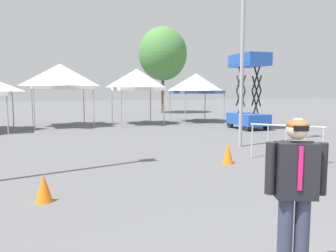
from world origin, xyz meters
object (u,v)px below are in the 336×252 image
Objects in this scene: scissor_lift at (248,107)px; crowd_barrier_mid_lot at (286,136)px; canopy_tent_behind_right at (137,80)px; tree_behind_tents_center at (163,54)px; person_foreground at (295,187)px; traffic_cone_near_barrier at (44,188)px; canopy_tent_behind_left at (196,84)px; canopy_tent_behind_center at (61,77)px; traffic_cone_lot_center at (228,153)px.

crowd_barrier_mid_lot is (-3.89, -7.47, -0.46)m from scissor_lift.
tree_behind_tents_center is at bearing 60.73° from canopy_tent_behind_right.
scissor_lift is 2.26× the size of person_foreground.
crowd_barrier_mid_lot is (0.97, -12.28, -2.00)m from canopy_tent_behind_right.
traffic_cone_near_barrier is at bearing -169.23° from crowd_barrier_mid_lot.
traffic_cone_near_barrier is at bearing -125.91° from canopy_tent_behind_left.
tree_behind_tents_center is at bearing 78.83° from crowd_barrier_mid_lot.
scissor_lift reaches higher than canopy_tent_behind_center.
scissor_lift is at bearing 56.90° from person_foreground.
canopy_tent_behind_center is 1.13× the size of canopy_tent_behind_left.
canopy_tent_behind_center is 2.04× the size of person_foreground.
canopy_tent_behind_right reaches higher than person_foreground.
person_foreground reaches higher than traffic_cone_near_barrier.
person_foreground is at bearing -100.74° from canopy_tent_behind_right.
canopy_tent_behind_center is 13.47m from tree_behind_tents_center.
tree_behind_tents_center reaches higher than person_foreground.
traffic_cone_near_barrier is (-2.48, 3.73, -0.77)m from person_foreground.
tree_behind_tents_center reaches higher than traffic_cone_lot_center.
canopy_tent_behind_left is 13.22m from traffic_cone_lot_center.
traffic_cone_lot_center is (-0.81, -11.95, -2.45)m from canopy_tent_behind_right.
tree_behind_tents_center is at bearing 72.27° from person_foreground.
tree_behind_tents_center reaches higher than canopy_tent_behind_left.
canopy_tent_behind_center reaches higher than traffic_cone_lot_center.
crowd_barrier_mid_lot is 1.86m from traffic_cone_lot_center.
canopy_tent_behind_right reaches higher than crowd_barrier_mid_lot.
canopy_tent_behind_center reaches higher than canopy_tent_behind_left.
canopy_tent_behind_center is 10.80m from scissor_lift.
person_foreground is 2.99× the size of traffic_cone_lot_center.
canopy_tent_behind_right is 6.39× the size of traffic_cone_near_barrier.
tree_behind_tents_center reaches higher than canopy_tent_behind_center.
scissor_lift reaches higher than canopy_tent_behind_left.
tree_behind_tents_center is at bearing 83.17° from canopy_tent_behind_left.
person_foreground is 28.31m from tree_behind_tents_center.
canopy_tent_behind_left is 1.95× the size of crowd_barrier_mid_lot.
traffic_cone_lot_center is at bearing -93.86° from canopy_tent_behind_right.
crowd_barrier_mid_lot is (5.44, -12.64, -2.13)m from canopy_tent_behind_center.
scissor_lift is 0.51× the size of tree_behind_tents_center.
canopy_tent_behind_right is 12.47m from crowd_barrier_mid_lot.
crowd_barrier_mid_lot is at bearing -66.73° from canopy_tent_behind_center.
traffic_cone_lot_center reaches higher than traffic_cone_near_barrier.
scissor_lift is 13.79m from traffic_cone_near_barrier.
traffic_cone_near_barrier is (-6.73, -1.28, -0.49)m from crowd_barrier_mid_lot.
scissor_lift is 9.17m from traffic_cone_lot_center.
tree_behind_tents_center is 4.83× the size of crowd_barrier_mid_lot.
scissor_lift is 6.77× the size of traffic_cone_lot_center.
canopy_tent_behind_right is at bearing 94.50° from crowd_barrier_mid_lot.
canopy_tent_behind_right is at bearing -4.67° from canopy_tent_behind_center.
person_foreground is 0.22× the size of tree_behind_tents_center.
scissor_lift is at bearing 39.49° from traffic_cone_near_barrier.
scissor_lift is (0.73, -4.90, -1.33)m from canopy_tent_behind_left.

